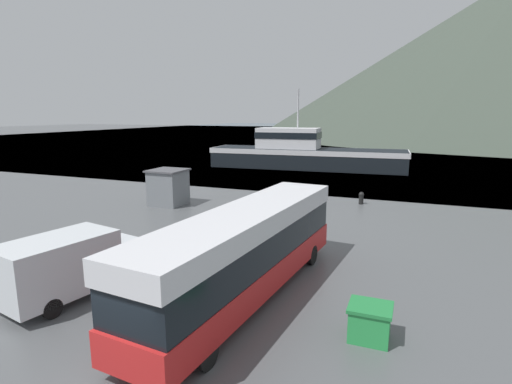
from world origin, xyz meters
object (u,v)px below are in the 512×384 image
(fishing_boat, at_px, (303,153))
(tour_bus, at_px, (247,249))
(storage_bin, at_px, (370,322))
(small_boat, at_px, (308,158))
(delivery_van, at_px, (72,263))
(dock_kiosk, at_px, (168,187))

(fishing_boat, bearing_deg, tour_bus, 8.24)
(storage_bin, xyz_separation_m, small_boat, (-13.67, 46.20, -0.15))
(delivery_van, relative_size, fishing_boat, 0.24)
(storage_bin, height_order, small_boat, storage_bin)
(small_boat, bearing_deg, fishing_boat, -112.66)
(tour_bus, bearing_deg, fishing_boat, 107.07)
(tour_bus, height_order, fishing_boat, fishing_boat)
(storage_bin, bearing_deg, dock_kiosk, 140.30)
(delivery_van, xyz_separation_m, dock_kiosk, (-5.46, 14.58, 0.09))
(storage_bin, height_order, dock_kiosk, dock_kiosk)
(tour_bus, xyz_separation_m, dock_kiosk, (-11.69, 12.28, -0.55))
(delivery_van, height_order, small_boat, delivery_van)
(delivery_van, bearing_deg, fishing_boat, 103.16)
(storage_bin, relative_size, small_boat, 0.22)
(delivery_van, relative_size, storage_bin, 4.62)
(small_boat, bearing_deg, tour_bus, -110.92)
(tour_bus, height_order, storage_bin, tour_bus)
(fishing_boat, height_order, small_boat, fishing_boat)
(storage_bin, distance_m, dock_kiosk, 21.23)
(dock_kiosk, bearing_deg, storage_bin, -39.70)
(fishing_boat, bearing_deg, dock_kiosk, -13.10)
(tour_bus, xyz_separation_m, storage_bin, (4.64, -1.28, -1.35))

